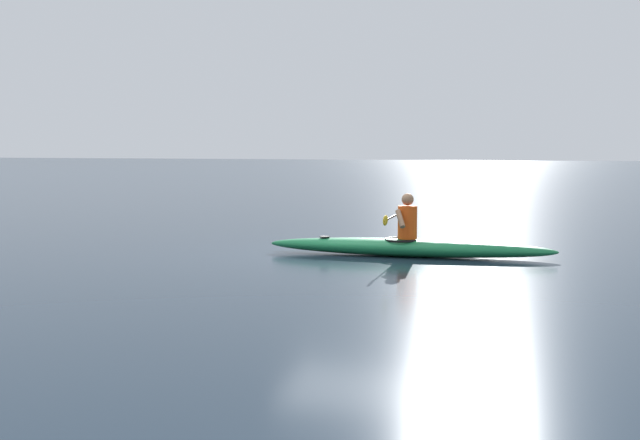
# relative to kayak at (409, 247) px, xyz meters

# --- Properties ---
(ground_plane) EXTENTS (160.00, 160.00, 0.00)m
(ground_plane) POSITION_rel_kayak_xyz_m (0.99, -0.13, -0.15)
(ground_plane) COLOR #1E2D3D
(kayak) EXTENTS (4.99, 0.70, 0.30)m
(kayak) POSITION_rel_kayak_xyz_m (0.00, 0.00, 0.00)
(kayak) COLOR #19723F
(kayak) RESTS_ON ground
(kayaker) EXTENTS (0.39, 2.38, 0.78)m
(kayaker) POSITION_rel_kayak_xyz_m (0.05, 0.00, 0.49)
(kayaker) COLOR #E04C14
(kayaker) RESTS_ON kayak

